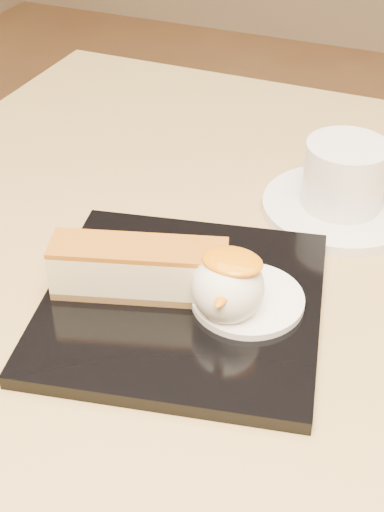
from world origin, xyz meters
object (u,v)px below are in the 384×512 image
at_px(coffee_cup, 347,173).
at_px(dessert_plate, 182,303).
at_px(saucer, 340,207).
at_px(cheesecake, 139,269).
at_px(ice_cream_scoop, 228,287).
at_px(table, 238,394).

bearing_deg(coffee_cup, dessert_plate, -137.09).
distance_m(dessert_plate, saucer, 0.21).
distance_m(dessert_plate, cheesecake, 0.05).
height_order(cheesecake, ice_cream_scoop, ice_cream_scoop).
distance_m(cheesecake, ice_cream_scoop, 0.08).
xyz_separation_m(table, cheesecake, (-0.07, -0.07, 0.19)).
relative_size(dessert_plate, cheesecake, 1.53).
bearing_deg(table, cheesecake, -132.48).
distance_m(table, coffee_cup, 0.24).
bearing_deg(coffee_cup, table, -136.76).
relative_size(table, ice_cream_scoop, 14.35).
bearing_deg(cheesecake, dessert_plate, -9.09).
bearing_deg(saucer, dessert_plate, -113.53).
distance_m(saucer, coffee_cup, 0.04).
relative_size(ice_cream_scoop, coffee_cup, 0.56).
relative_size(saucer, coffee_cup, 1.50).
bearing_deg(dessert_plate, cheesecake, -171.87).
xyz_separation_m(table, saucer, (0.05, 0.13, 0.16)).
relative_size(table, cheesecake, 5.56).
relative_size(table, dessert_plate, 3.64).
xyz_separation_m(dessert_plate, ice_cream_scoop, (0.04, -0.00, 0.03)).
bearing_deg(table, ice_cream_scoop, -82.19).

